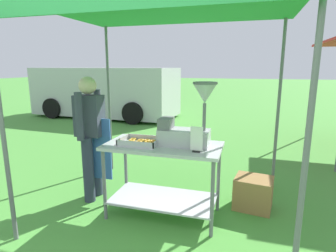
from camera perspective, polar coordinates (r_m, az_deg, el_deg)
ground_plane at (r=8.00m, az=8.05°, el=-0.48°), size 70.00×70.00×0.00m
stall_canopy at (r=3.17m, az=-0.56°, el=22.57°), size 2.80×2.28×2.39m
donut_cart at (r=3.22m, az=-1.02°, el=-8.07°), size 1.32×0.67×0.87m
donut_tray at (r=3.16m, az=-5.85°, el=-3.36°), size 0.44×0.32×0.07m
donut_fryer at (r=3.05m, az=4.28°, el=0.59°), size 0.63×0.28×0.71m
menu_sign at (r=2.85m, az=5.89°, el=-3.12°), size 0.13×0.05×0.27m
vendor at (r=3.69m, az=-15.61°, el=-1.26°), size 0.45×0.53×1.61m
supply_crate at (r=3.68m, az=17.13°, el=-13.03°), size 0.49×0.43×0.39m
van_silver at (r=10.02m, az=-12.79°, el=6.95°), size 5.01×2.29×1.69m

